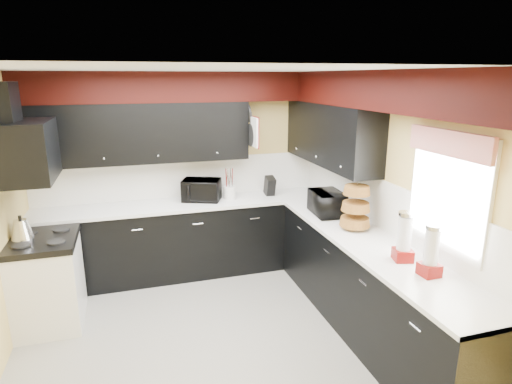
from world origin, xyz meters
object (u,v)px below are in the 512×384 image
(toaster_oven, at_px, (201,190))
(kettle, at_px, (21,229))
(knife_block, at_px, (270,186))
(microwave, at_px, (327,203))
(utensil_crock, at_px, (230,192))

(toaster_oven, xyz_separation_m, kettle, (-1.89, -0.74, -0.06))
(knife_block, relative_size, kettle, 1.17)
(microwave, height_order, utensil_crock, microwave)
(kettle, bearing_deg, utensil_crock, 17.41)
(microwave, distance_m, kettle, 3.15)
(microwave, xyz_separation_m, kettle, (-3.15, 0.23, -0.06))
(utensil_crock, bearing_deg, toaster_oven, 173.86)
(microwave, bearing_deg, utensil_crock, 48.46)
(kettle, bearing_deg, microwave, -4.17)
(knife_block, bearing_deg, utensil_crock, -178.68)
(microwave, distance_m, knife_block, 1.01)
(toaster_oven, relative_size, knife_block, 1.86)
(utensil_crock, bearing_deg, kettle, -162.59)
(utensil_crock, xyz_separation_m, knife_block, (0.54, 0.01, 0.04))
(utensil_crock, bearing_deg, microwave, -45.79)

